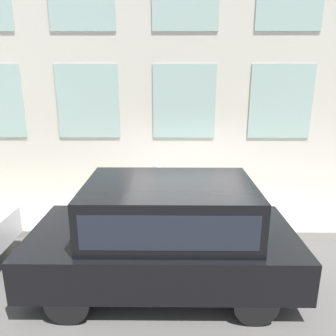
{
  "coord_description": "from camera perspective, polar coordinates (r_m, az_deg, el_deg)",
  "views": [
    {
      "loc": [
        -6.48,
        0.35,
        3.47
      ],
      "look_at": [
        0.68,
        0.41,
        1.43
      ],
      "focal_mm": 35.0,
      "sensor_mm": 36.0,
      "label": 1
    }
  ],
  "objects": [
    {
      "name": "ground_plane",
      "position": [
        7.35,
        3.25,
        -12.27
      ],
      "size": [
        80.0,
        80.0,
        0.0
      ],
      "primitive_type": "plane",
      "color": "#514F4C"
    },
    {
      "name": "person",
      "position": [
        7.85,
        -1.83,
        -2.72
      ],
      "size": [
        0.32,
        0.21,
        1.31
      ],
      "rotation": [
        0.0,
        0.0,
        -1.24
      ],
      "color": "#998466",
      "rests_on": "sidewalk"
    },
    {
      "name": "building_facade",
      "position": [
        9.09,
        2.98,
        24.58
      ],
      "size": [
        0.33,
        40.0,
        9.67
      ],
      "color": "beige",
      "rests_on": "ground_plane"
    },
    {
      "name": "sidewalk",
      "position": [
        8.37,
        2.89,
        -7.93
      ],
      "size": [
        2.35,
        60.0,
        0.18
      ],
      "color": "#A8A093",
      "rests_on": "ground_plane"
    },
    {
      "name": "fire_hydrant",
      "position": [
        7.48,
        1.94,
        -7.1
      ],
      "size": [
        0.28,
        0.41,
        0.73
      ],
      "color": "#2D7260",
      "rests_on": "sidewalk"
    },
    {
      "name": "parked_truck_black_near",
      "position": [
        5.5,
        -0.34,
        -10.52
      ],
      "size": [
        2.08,
        4.34,
        1.81
      ],
      "color": "black",
      "rests_on": "ground_plane"
    }
  ]
}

